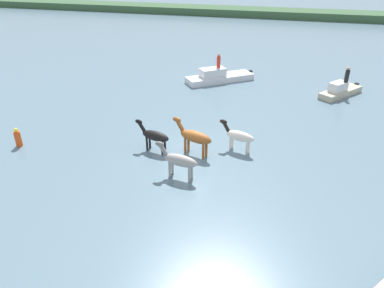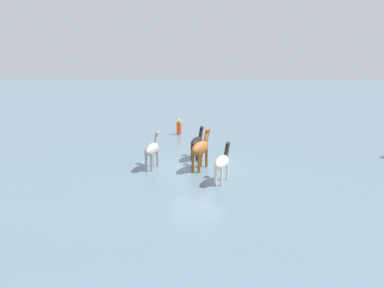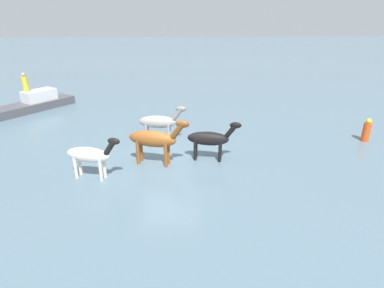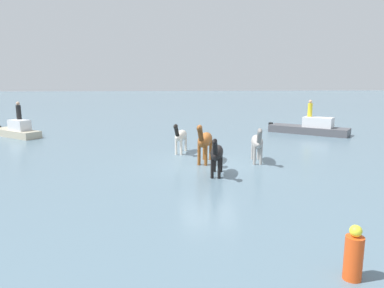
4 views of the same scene
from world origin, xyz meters
TOP-DOWN VIEW (x-y plane):
  - ground_plane at (0.00, 0.00)m, footprint 190.56×190.56m
  - distant_shoreline at (0.00, 50.27)m, footprint 171.51×6.00m
  - horse_dun_straggler at (0.54, 0.13)m, footprint 2.51×1.16m
  - horse_mid_herd at (-1.71, -0.10)m, footprint 2.21×0.89m
  - horse_gray_outer at (2.83, 1.16)m, footprint 2.16×0.97m
  - horse_lead at (0.43, -2.34)m, footprint 2.31×0.81m
  - boat_motor_center at (-0.75, 12.96)m, footprint 5.68×4.96m
  - boat_skiff_near at (9.13, 12.07)m, footprint 3.48×4.01m
  - person_watcher_seated at (-0.82, 13.06)m, footprint 0.32×0.32m
  - person_boatman_standing at (9.36, 11.91)m, footprint 0.32×0.32m
  - buoy_channel_marker at (-9.52, -1.67)m, footprint 0.36×0.36m

SIDE VIEW (x-z plane):
  - ground_plane at x=0.00m, z-range 0.00..0.00m
  - distant_shoreline at x=0.00m, z-range -1.20..1.20m
  - boat_skiff_near at x=9.13m, z-range -0.35..0.97m
  - boat_motor_center at x=-0.75m, z-range -0.36..1.02m
  - buoy_channel_marker at x=-9.52m, z-range -0.06..1.08m
  - horse_gray_outer at x=2.83m, z-range 0.09..1.77m
  - horse_mid_herd at x=-1.71m, z-range 0.09..1.80m
  - horse_lead at x=0.43m, z-range 0.09..1.87m
  - horse_dun_straggler at x=0.54m, z-range 0.10..2.06m
  - person_boatman_standing at x=9.36m, z-range 1.13..2.32m
  - person_watcher_seated at x=-0.82m, z-range 1.18..2.37m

